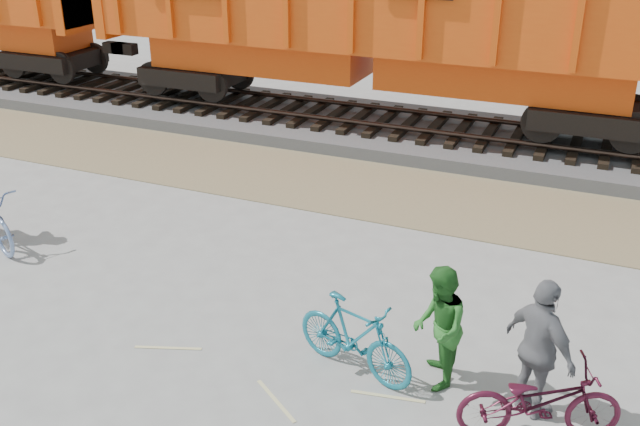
# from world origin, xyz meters

# --- Properties ---
(ground) EXTENTS (120.00, 120.00, 0.00)m
(ground) POSITION_xyz_m (0.00, 0.00, 0.00)
(ground) COLOR #9E9E99
(ground) RESTS_ON ground
(gravel_strip) EXTENTS (120.00, 3.00, 0.02)m
(gravel_strip) POSITION_xyz_m (0.00, 5.50, 0.01)
(gravel_strip) COLOR #92825B
(gravel_strip) RESTS_ON ground
(ballast_bed) EXTENTS (120.00, 4.00, 0.30)m
(ballast_bed) POSITION_xyz_m (0.00, 9.00, 0.15)
(ballast_bed) COLOR slate
(ballast_bed) RESTS_ON ground
(track) EXTENTS (120.00, 2.60, 0.24)m
(track) POSITION_xyz_m (0.00, 9.00, 0.47)
(track) COLOR black
(track) RESTS_ON ballast_bed
(hopper_car_center) EXTENTS (14.00, 3.13, 4.65)m
(hopper_car_center) POSITION_xyz_m (-1.61, 9.00, 3.01)
(hopper_car_center) COLOR black
(hopper_car_center) RESTS_ON track
(bicycle_teal) EXTENTS (1.78, 0.95, 1.03)m
(bicycle_teal) POSITION_xyz_m (1.44, -0.29, 0.52)
(bicycle_teal) COLOR #18728A
(bicycle_teal) RESTS_ON ground
(bicycle_maroon) EXTENTS (1.90, 1.27, 0.94)m
(bicycle_maroon) POSITION_xyz_m (3.71, -0.59, 0.47)
(bicycle_maroon) COLOR #471124
(bicycle_maroon) RESTS_ON ground
(person_man) EXTENTS (0.81, 0.92, 1.57)m
(person_man) POSITION_xyz_m (2.44, -0.09, 0.79)
(person_man) COLOR #286C25
(person_man) RESTS_ON ground
(person_woman) EXTENTS (1.06, 0.96, 1.73)m
(person_woman) POSITION_xyz_m (3.61, -0.19, 0.87)
(person_woman) COLOR slate
(person_woman) RESTS_ON ground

